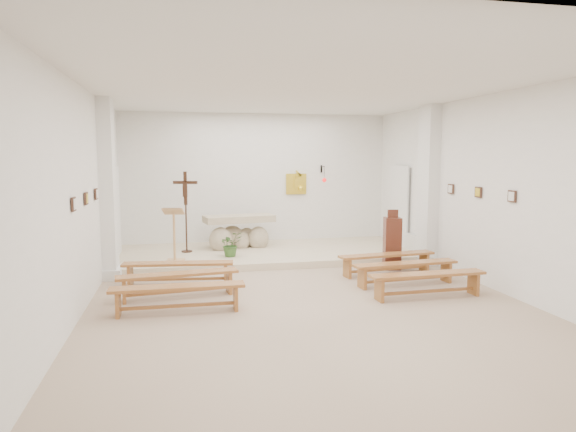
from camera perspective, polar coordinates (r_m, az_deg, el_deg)
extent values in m
cube|color=tan|center=(9.00, 1.37, -8.74)|extent=(7.00, 10.00, 0.00)
cube|color=white|center=(8.60, -21.87, 1.91)|extent=(0.02, 10.00, 3.50)
cube|color=white|center=(10.09, 21.10, 2.58)|extent=(0.02, 10.00, 3.50)
cube|color=white|center=(13.60, -3.44, 3.95)|extent=(7.00, 0.02, 3.50)
cube|color=silver|center=(8.75, 1.44, 13.88)|extent=(7.00, 10.00, 0.02)
cube|color=beige|center=(12.33, -2.37, -4.17)|extent=(6.98, 3.00, 0.15)
cube|color=white|center=(10.55, -19.37, 2.81)|extent=(0.26, 0.55, 3.50)
cube|color=white|center=(11.76, 15.30, 3.31)|extent=(0.26, 0.55, 3.50)
cube|color=yellow|center=(13.77, 0.91, 3.58)|extent=(0.55, 0.04, 0.55)
cube|color=black|center=(13.93, 3.73, 5.25)|extent=(0.04, 0.02, 0.20)
cylinder|color=black|center=(13.79, 3.90, 5.53)|extent=(0.02, 0.30, 0.02)
cylinder|color=black|center=(13.65, 4.06, 4.80)|extent=(0.01, 0.01, 0.34)
sphere|color=red|center=(13.65, 4.06, 4.00)|extent=(0.11, 0.11, 0.11)
cube|color=#3F261B|center=(7.81, -22.72, 1.22)|extent=(0.03, 0.20, 0.20)
cube|color=#3F261B|center=(8.80, -21.51, 1.83)|extent=(0.03, 0.20, 0.20)
cube|color=#3F261B|center=(9.78, -20.55, 2.31)|extent=(0.03, 0.20, 0.20)
cube|color=#3F261B|center=(9.42, 23.63, 2.02)|extent=(0.03, 0.20, 0.20)
cube|color=#3F261B|center=(10.25, 20.39, 2.50)|extent=(0.03, 0.20, 0.20)
cube|color=#3F261B|center=(11.11, 17.64, 2.89)|extent=(0.03, 0.20, 0.20)
cube|color=silver|center=(11.44, -18.93, -4.39)|extent=(0.10, 0.85, 0.52)
cube|color=silver|center=(12.58, 13.89, -3.24)|extent=(0.10, 0.85, 0.52)
ellipsoid|color=#C3B395|center=(12.44, -7.50, -2.68)|extent=(0.55, 0.47, 0.62)
ellipsoid|color=#C3B395|center=(12.73, -3.31, -2.49)|extent=(0.51, 0.44, 0.59)
ellipsoid|color=#C3B395|center=(12.82, -6.23, -2.31)|extent=(0.59, 0.50, 0.55)
ellipsoid|color=#C3B395|center=(12.90, -4.62, -2.45)|extent=(0.48, 0.41, 0.51)
ellipsoid|color=#C3B395|center=(12.68, -5.17, -2.76)|extent=(0.40, 0.34, 0.48)
cube|color=#C3B395|center=(12.63, -5.46, -0.30)|extent=(1.78, 0.93, 0.17)
cube|color=tan|center=(11.25, -12.46, -4.88)|extent=(0.42, 0.42, 0.04)
cylinder|color=tan|center=(11.16, -12.52, -2.39)|extent=(0.05, 0.05, 1.03)
cube|color=tan|center=(11.07, -12.62, 0.50)|extent=(0.48, 0.39, 0.17)
cube|color=silver|center=(11.02, -12.67, 0.74)|extent=(0.41, 0.31, 0.13)
cylinder|color=#321E10|center=(12.33, -11.18, -3.86)|extent=(0.25, 0.25, 0.03)
cylinder|color=#321E10|center=(12.24, -11.23, -1.31)|extent=(0.04, 0.04, 1.14)
cube|color=#321E10|center=(12.15, -11.33, 3.04)|extent=(0.08, 0.07, 0.78)
cube|color=#321E10|center=(12.14, -11.35, 3.67)|extent=(0.56, 0.21, 0.07)
cube|color=#321E10|center=(12.12, -11.37, 2.88)|extent=(0.11, 0.07, 0.33)
imported|color=#335C24|center=(11.59, -6.37, -3.13)|extent=(0.62, 0.59, 0.55)
cube|color=#542118|center=(11.12, 11.50, -2.99)|extent=(0.40, 0.40, 1.10)
cube|color=#542118|center=(11.04, 11.57, 0.24)|extent=(0.23, 0.09, 0.18)
cube|color=#97632B|center=(9.78, -12.12, -5.18)|extent=(2.06, 0.57, 0.05)
cube|color=#97632B|center=(9.98, -17.12, -6.35)|extent=(0.09, 0.30, 0.39)
cube|color=#97632B|center=(9.76, -6.93, -6.40)|extent=(0.09, 0.30, 0.39)
cube|color=#97632B|center=(9.85, -12.07, -6.87)|extent=(1.70, 0.27, 0.05)
cube|color=#97632B|center=(10.59, 10.93, -4.25)|extent=(2.06, 0.55, 0.05)
cube|color=#97632B|center=(10.24, 6.60, -5.76)|extent=(0.09, 0.30, 0.39)
cube|color=#97632B|center=(11.09, 14.88, -4.99)|extent=(0.09, 0.30, 0.39)
cube|color=#97632B|center=(10.65, 10.90, -5.81)|extent=(1.71, 0.25, 0.05)
cube|color=#97632B|center=(8.92, -12.13, -6.33)|extent=(2.06, 0.58, 0.05)
cube|color=#97632B|center=(8.91, -17.76, -7.93)|extent=(0.09, 0.30, 0.39)
cube|color=#97632B|center=(9.12, -6.57, -7.32)|extent=(0.09, 0.30, 0.39)
cube|color=#97632B|center=(8.99, -12.08, -8.17)|extent=(1.70, 0.28, 0.05)
cube|color=#97632B|center=(9.81, 12.93, -5.18)|extent=(2.05, 0.50, 0.05)
cube|color=#97632B|center=(9.45, 8.24, -6.84)|extent=(0.08, 0.30, 0.39)
cube|color=#97632B|center=(10.31, 17.16, -5.94)|extent=(0.08, 0.30, 0.39)
cube|color=#97632B|center=(9.87, 12.88, -6.86)|extent=(1.71, 0.20, 0.05)
cube|color=#97632B|center=(8.07, -12.15, -7.72)|extent=(2.04, 0.33, 0.05)
cube|color=#97632B|center=(8.18, -18.35, -9.26)|extent=(0.06, 0.30, 0.39)
cube|color=#97632B|center=(8.16, -5.86, -8.99)|extent=(0.06, 0.30, 0.39)
cube|color=#97632B|center=(8.15, -12.10, -9.74)|extent=(1.71, 0.06, 0.05)
cube|color=#97632B|center=(9.03, 15.28, -6.26)|extent=(2.04, 0.38, 0.05)
cube|color=#97632B|center=(8.70, 10.11, -8.06)|extent=(0.06, 0.30, 0.39)
cube|color=#97632B|center=(9.53, 19.91, -7.07)|extent=(0.06, 0.30, 0.39)
cube|color=#97632B|center=(9.10, 15.22, -8.08)|extent=(1.71, 0.10, 0.05)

